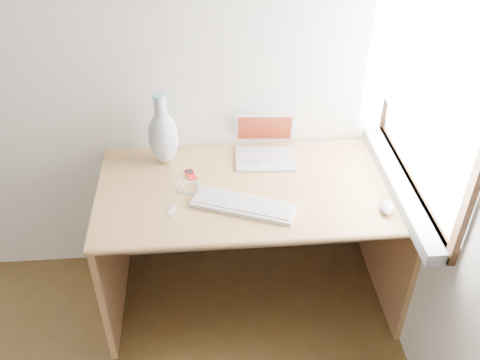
{
  "coord_description": "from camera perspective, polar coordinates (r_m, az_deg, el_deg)",
  "views": [
    {
      "loc": [
        0.81,
        -0.56,
        2.27
      ],
      "look_at": [
        0.96,
        1.35,
        0.82
      ],
      "focal_mm": 40.0,
      "sensor_mm": 36.0,
      "label": 1
    }
  ],
  "objects": [
    {
      "name": "vase",
      "position": [
        2.57,
        -8.19,
        4.71
      ],
      "size": [
        0.14,
        0.14,
        0.37
      ],
      "color": "silver",
      "rests_on": "desk"
    },
    {
      "name": "back_wall",
      "position": [
        2.63,
        -22.71,
        12.58
      ],
      "size": [
        3.5,
        0.04,
        2.6
      ],
      "primitive_type": "cube",
      "color": "white",
      "rests_on": "floor"
    },
    {
      "name": "desk",
      "position": [
        2.67,
        1.21,
        -3.26
      ],
      "size": [
        1.44,
        0.72,
        0.76
      ],
      "color": "tan",
      "rests_on": "floor"
    },
    {
      "name": "mouse",
      "position": [
        2.41,
        15.45,
        -2.83
      ],
      "size": [
        0.09,
        0.11,
        0.03
      ],
      "primitive_type": "ellipsoid",
      "rotation": [
        0.0,
        0.0,
        -0.3
      ],
      "color": "white",
      "rests_on": "desk"
    },
    {
      "name": "remote",
      "position": [
        2.35,
        -7.24,
        -3.24
      ],
      "size": [
        0.05,
        0.08,
        0.01
      ],
      "primitive_type": "cube",
      "rotation": [
        0.0,
        0.0,
        -0.37
      ],
      "color": "white",
      "rests_on": "desk"
    },
    {
      "name": "cable_coil",
      "position": [
        2.47,
        -5.53,
        -0.73
      ],
      "size": [
        0.14,
        0.14,
        0.01
      ],
      "primitive_type": "torus",
      "rotation": [
        0.0,
        0.0,
        0.27
      ],
      "color": "white",
      "rests_on": "desk"
    },
    {
      "name": "laptop",
      "position": [
        2.64,
        2.63,
        3.4
      ],
      "size": [
        0.3,
        0.26,
        0.2
      ],
      "rotation": [
        0.0,
        0.0,
        -0.07
      ],
      "color": "white",
      "rests_on": "desk"
    },
    {
      "name": "external_keyboard",
      "position": [
        2.34,
        0.38,
        -2.69
      ],
      "size": [
        0.47,
        0.3,
        0.02
      ],
      "rotation": [
        0.0,
        0.0,
        -0.38
      ],
      "color": "white",
      "rests_on": "desk"
    },
    {
      "name": "ipod",
      "position": [
        2.54,
        -5.28,
        0.59
      ],
      "size": [
        0.06,
        0.09,
        0.01
      ],
      "rotation": [
        0.0,
        0.0,
        0.27
      ],
      "color": "red",
      "rests_on": "desk"
    },
    {
      "name": "window",
      "position": [
        2.29,
        19.41,
        9.21
      ],
      "size": [
        0.11,
        0.99,
        1.1
      ],
      "color": "white",
      "rests_on": "right_wall"
    }
  ]
}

